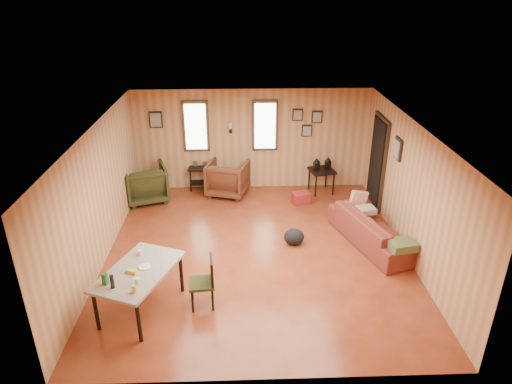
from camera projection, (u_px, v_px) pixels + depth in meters
room at (266, 187)px, 8.26m from camera, size 5.54×6.04×2.44m
sofa at (374, 224)px, 8.64m from camera, size 1.24×2.17×0.82m
recliner_brown at (228, 176)px, 10.64m from camera, size 1.06×1.03×0.90m
recliner_green at (146, 182)px, 10.33m from camera, size 1.12×1.09×0.93m
end_table at (201, 173)px, 10.97m from camera, size 0.59×0.54×0.70m
side_table at (322, 169)px, 10.69m from camera, size 0.65×0.65×0.88m
cooler at (301, 198)px, 10.31m from camera, size 0.43×0.36×0.27m
backpack at (294, 237)px, 8.68m from camera, size 0.44×0.37×0.34m
sofa_pillows at (380, 223)px, 8.46m from camera, size 0.82×1.94×0.40m
dining_table at (138, 274)px, 6.75m from camera, size 1.30×1.61×0.92m
dining_chair at (206, 279)px, 6.94m from camera, size 0.41×0.41×0.84m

